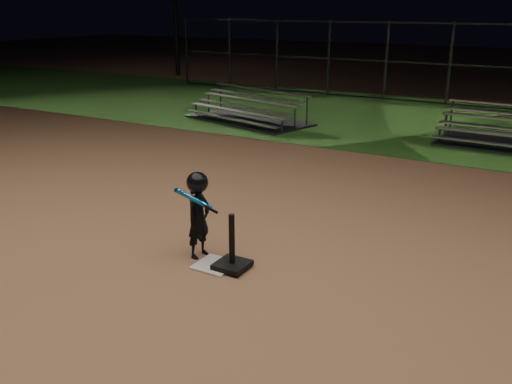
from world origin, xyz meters
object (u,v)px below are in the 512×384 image
home_plate (215,265)px  child_batter (198,212)px  batting_tee (232,258)px  bleacher_left (248,115)px

home_plate → child_batter: (-0.32, 0.15, 0.57)m
batting_tee → home_plate: bearing=-170.4°
batting_tee → bleacher_left: (-4.30, 7.65, 0.03)m
home_plate → bleacher_left: (-4.08, 7.69, 0.16)m
home_plate → batting_tee: (0.22, 0.04, 0.13)m
batting_tee → bleacher_left: 8.78m
child_batter → bleacher_left: size_ratio=0.30×
home_plate → bleacher_left: size_ratio=0.12×
batting_tee → bleacher_left: bleacher_left is taller
home_plate → batting_tee: size_ratio=0.67×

